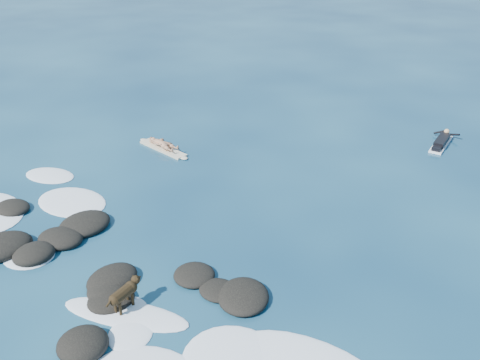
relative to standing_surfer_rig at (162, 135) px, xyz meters
The scene contains 6 objects.
ground 7.44m from the standing_surfer_rig, 57.23° to the right, with size 160.00×160.00×0.00m, color #0A2642.
reef_rocks 8.96m from the standing_surfer_rig, 67.74° to the right, with size 14.70×7.29×0.60m.
breaking_foam 8.67m from the standing_surfer_rig, 64.02° to the right, with size 15.84×8.03×0.12m.
standing_surfer_rig is the anchor object (origin of this frame).
paddling_surfer_rig 11.80m from the standing_surfer_rig, 32.28° to the left, with size 1.12×2.49×0.43m.
dog 9.74m from the standing_surfer_rig, 58.47° to the right, with size 0.36×1.28×0.81m.
Camera 1 is at (8.80, -9.77, 9.30)m, focal length 40.00 mm.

